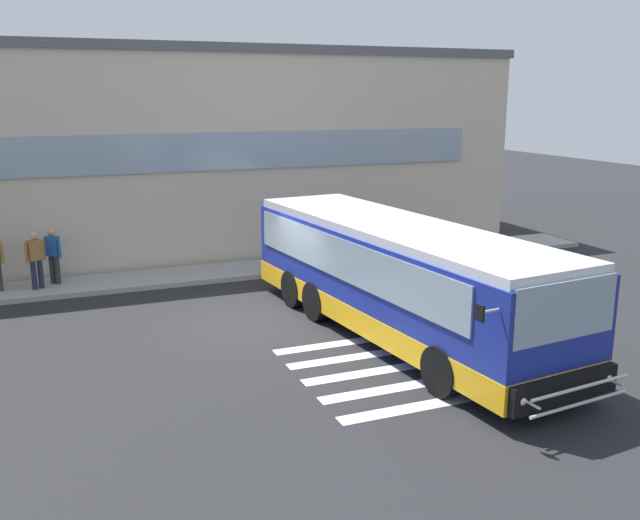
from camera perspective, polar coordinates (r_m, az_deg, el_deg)
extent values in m
cube|color=#232326|center=(17.89, -5.56, -4.96)|extent=(80.00, 90.00, 0.02)
cube|color=silver|center=(13.53, 10.31, -11.31)|extent=(4.40, 0.36, 0.01)
cube|color=silver|center=(14.23, 8.36, -9.95)|extent=(4.40, 0.36, 0.01)
cube|color=silver|center=(14.95, 6.61, -8.72)|extent=(4.40, 0.36, 0.01)
cube|color=silver|center=(15.69, 5.03, -7.59)|extent=(4.40, 0.36, 0.01)
cube|color=silver|center=(16.44, 3.60, -6.55)|extent=(4.40, 0.36, 0.01)
cube|color=beige|center=(28.78, -12.64, 8.82)|extent=(23.82, 12.00, 6.90)
cube|color=#56565B|center=(28.73, -13.02, 15.98)|extent=(24.02, 12.20, 0.30)
cube|color=#8C9EAD|center=(23.06, -7.65, 8.81)|extent=(17.82, 0.10, 1.20)
cube|color=#9E9B93|center=(22.33, -9.09, -1.09)|extent=(27.82, 2.00, 0.15)
cube|color=navy|center=(16.45, 6.34, -1.41)|extent=(3.59, 10.38, 2.15)
cube|color=#F2AD19|center=(16.67, 6.27, -4.07)|extent=(3.63, 10.42, 0.55)
cube|color=silver|center=(16.19, 6.45, 2.61)|extent=(3.47, 10.17, 0.20)
cube|color=#8C9EAD|center=(12.62, 19.37, -3.90)|extent=(2.35, 0.36, 1.05)
cube|color=#8C9EAD|center=(17.31, 9.38, 0.94)|extent=(0.97, 8.92, 0.95)
cube|color=#8C9EAD|center=(15.90, 1.92, 0.01)|extent=(0.97, 8.92, 0.95)
cube|color=black|center=(12.52, 19.49, -2.34)|extent=(2.15, 0.32, 0.28)
cube|color=black|center=(13.01, 19.31, -9.92)|extent=(2.46, 0.45, 0.52)
sphere|color=beige|center=(13.71, 22.40, -8.89)|extent=(0.18, 0.18, 0.18)
sphere|color=beige|center=(12.29, 16.13, -10.99)|extent=(0.18, 0.18, 0.18)
cylinder|color=#B7B7BF|center=(11.70, 13.69, -4.09)|extent=(0.40, 0.09, 0.05)
cube|color=black|center=(11.57, 12.95, -4.24)|extent=(0.06, 0.20, 0.28)
cylinder|color=black|center=(15.05, 17.11, -7.07)|extent=(0.40, 1.03, 1.00)
cylinder|color=black|center=(13.57, 9.96, -8.94)|extent=(0.40, 1.03, 1.00)
cylinder|color=black|center=(18.83, 6.01, -2.40)|extent=(0.40, 1.03, 1.00)
cylinder|color=black|center=(17.67, -0.34, -3.39)|extent=(0.40, 1.03, 1.00)
cylinder|color=black|center=(19.88, 3.93, -1.50)|extent=(0.40, 1.03, 1.00)
cylinder|color=black|center=(18.79, -2.18, -2.37)|extent=(0.40, 1.03, 1.00)
cylinder|color=#B7B7BF|center=(12.84, 20.48, -10.97)|extent=(2.24, 0.29, 0.06)
cylinder|color=#B7B7BF|center=(12.72, 20.60, -9.74)|extent=(2.24, 0.29, 0.06)
cylinder|color=#B7B7BF|center=(13.60, 22.69, -9.10)|extent=(0.10, 0.50, 0.05)
cylinder|color=#B7B7BF|center=(12.24, 16.73, -11.13)|extent=(0.10, 0.50, 0.05)
cylinder|color=#996633|center=(21.52, -24.60, 0.47)|extent=(0.09, 0.09, 0.55)
cylinder|color=#1E2338|center=(21.58, -21.90, -1.05)|extent=(0.15, 0.15, 0.85)
cylinder|color=#1E2338|center=(21.51, -22.38, -1.15)|extent=(0.15, 0.15, 0.85)
cube|color=#996633|center=(21.39, -22.30, 0.75)|extent=(0.44, 0.36, 0.58)
sphere|color=tan|center=(21.31, -22.40, 1.86)|extent=(0.23, 0.23, 0.23)
cylinder|color=#996633|center=(21.50, -21.69, 0.73)|extent=(0.09, 0.09, 0.55)
cylinder|color=#996633|center=(21.30, -22.90, 0.51)|extent=(0.09, 0.09, 0.55)
cube|color=navy|center=(21.55, -22.49, 0.77)|extent=(0.35, 0.29, 0.44)
cylinder|color=#2D2D33|center=(21.87, -20.69, -0.77)|extent=(0.15, 0.15, 0.85)
cylinder|color=#2D2D33|center=(22.01, -21.07, -0.72)|extent=(0.15, 0.15, 0.85)
cube|color=#2659A5|center=(21.78, -21.04, 1.08)|extent=(0.42, 0.42, 0.58)
sphere|color=tan|center=(21.70, -21.13, 2.16)|extent=(0.23, 0.23, 0.23)
cylinder|color=#2659A5|center=(21.62, -20.55, 0.90)|extent=(0.09, 0.09, 0.55)
cylinder|color=#2659A5|center=(21.97, -21.50, 1.00)|extent=(0.09, 0.09, 0.55)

